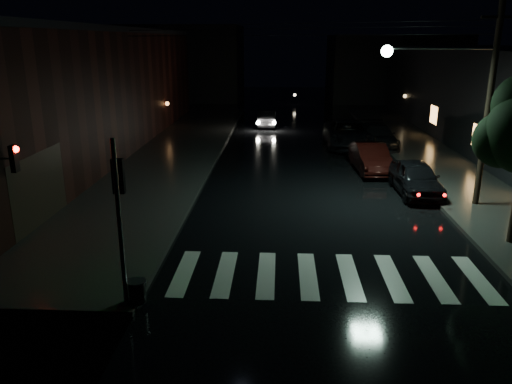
# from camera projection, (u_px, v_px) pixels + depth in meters

# --- Properties ---
(ground) EXTENTS (120.00, 120.00, 0.00)m
(ground) POSITION_uv_depth(u_px,v_px,m) (223.00, 281.00, 14.02)
(ground) COLOR black
(ground) RESTS_ON ground
(sidewalk_left) EXTENTS (6.00, 44.00, 0.15)m
(sidewalk_left) POSITION_uv_depth(u_px,v_px,m) (162.00, 161.00, 27.60)
(sidewalk_left) COLOR #282826
(sidewalk_left) RESTS_ON ground
(sidewalk_right) EXTENTS (4.00, 44.00, 0.15)m
(sidewalk_right) POSITION_uv_depth(u_px,v_px,m) (436.00, 164.00, 26.90)
(sidewalk_right) COLOR #282826
(sidewalk_right) RESTS_ON ground
(building_left) EXTENTS (10.00, 36.00, 7.00)m
(building_left) POSITION_uv_depth(u_px,v_px,m) (47.00, 94.00, 28.84)
(building_left) COLOR black
(building_left) RESTS_ON ground
(building_far_left) EXTENTS (14.00, 10.00, 8.00)m
(building_far_left) POSITION_uv_depth(u_px,v_px,m) (179.00, 63.00, 56.29)
(building_far_left) COLOR black
(building_far_left) RESTS_ON ground
(building_far_right) EXTENTS (14.00, 10.00, 7.00)m
(building_far_right) POSITION_uv_depth(u_px,v_px,m) (393.00, 68.00, 55.32)
(building_far_right) COLOR black
(building_far_right) RESTS_ON ground
(crosswalk) EXTENTS (9.00, 3.00, 0.01)m
(crosswalk) POSITION_uv_depth(u_px,v_px,m) (329.00, 276.00, 14.36)
(crosswalk) COLOR beige
(crosswalk) RESTS_ON ground
(signal_pole_corner) EXTENTS (0.68, 0.61, 4.20)m
(signal_pole_corner) POSITION_uv_depth(u_px,v_px,m) (129.00, 250.00, 12.28)
(signal_pole_corner) COLOR slate
(signal_pole_corner) RESTS_ON ground
(signal_red_facade) EXTENTS (0.54, 0.28, 0.85)m
(signal_red_facade) POSITION_uv_depth(u_px,v_px,m) (14.00, 157.00, 15.35)
(signal_red_facade) COLOR slate
(signal_red_facade) RESTS_ON ground
(utility_pole) EXTENTS (4.92, 0.44, 8.00)m
(utility_pole) POSITION_uv_depth(u_px,v_px,m) (472.00, 92.00, 18.95)
(utility_pole) COLOR black
(utility_pole) RESTS_ON ground
(parked_car_a) EXTENTS (1.80, 4.30, 1.45)m
(parked_car_a) POSITION_uv_depth(u_px,v_px,m) (416.00, 178.00, 21.78)
(parked_car_a) COLOR black
(parked_car_a) RESTS_ON ground
(parked_car_b) EXTENTS (1.77, 4.43, 1.43)m
(parked_car_b) POSITION_uv_depth(u_px,v_px,m) (371.00, 158.00, 25.49)
(parked_car_b) COLOR black
(parked_car_b) RESTS_ON ground
(parked_car_c) EXTENTS (2.20, 5.07, 1.45)m
(parked_car_c) POSITION_uv_depth(u_px,v_px,m) (377.00, 136.00, 31.24)
(parked_car_c) COLOR black
(parked_car_c) RESTS_ON ground
(parked_car_d) EXTENTS (2.75, 5.94, 1.65)m
(parked_car_d) POSITION_uv_depth(u_px,v_px,m) (348.00, 134.00, 31.35)
(parked_car_d) COLOR black
(parked_car_d) RESTS_ON ground
(oncoming_car) EXTENTS (1.36, 3.89, 1.28)m
(oncoming_car) POSITION_uv_depth(u_px,v_px,m) (267.00, 118.00, 38.83)
(oncoming_car) COLOR black
(oncoming_car) RESTS_ON ground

